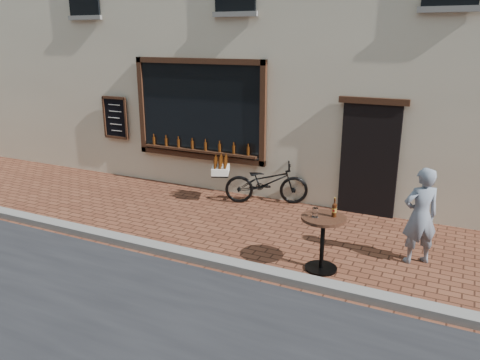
% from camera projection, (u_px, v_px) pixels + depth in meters
% --- Properties ---
extents(ground, '(90.00, 90.00, 0.00)m').
position_uv_depth(ground, '(194.00, 267.00, 7.23)').
color(ground, '#582D1C').
rests_on(ground, ground).
extents(kerb, '(90.00, 0.25, 0.12)m').
position_uv_depth(kerb, '(201.00, 258.00, 7.38)').
color(kerb, slate).
rests_on(kerb, ground).
extents(cargo_bicycle, '(2.08, 1.31, 0.99)m').
position_uv_depth(cargo_bicycle, '(265.00, 182.00, 9.89)').
color(cargo_bicycle, black).
rests_on(cargo_bicycle, ground).
extents(bistro_table, '(0.67, 0.67, 1.15)m').
position_uv_depth(bistro_table, '(323.00, 232.00, 6.97)').
color(bistro_table, black).
rests_on(bistro_table, ground).
extents(pedestrian, '(0.67, 0.62, 1.54)m').
position_uv_depth(pedestrian, '(420.00, 216.00, 7.16)').
color(pedestrian, slate).
rests_on(pedestrian, ground).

